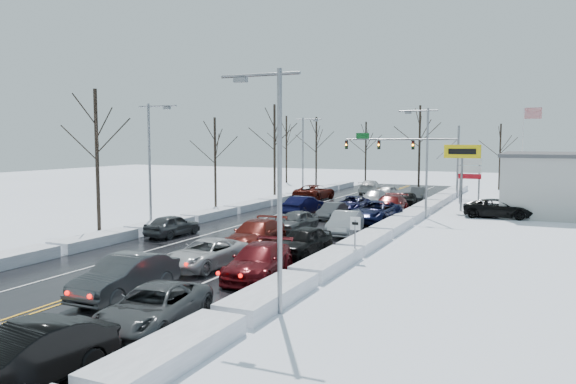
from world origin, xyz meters
The scene contains 44 objects.
ground centered at (0.00, 0.00, 0.00)m, with size 160.00×160.00×0.00m, color white.
road_surface centered at (0.00, 2.00, 0.01)m, with size 14.00×84.00×0.01m, color black.
snow_bank_left centered at (-7.60, 2.00, 0.00)m, with size 1.72×72.00×0.65m, color white.
snow_bank_right centered at (7.60, 2.00, 0.00)m, with size 1.72×72.00×0.65m, color white.
traffic_signal_mast centered at (3.45, 27.99, 5.48)m, with size 13.28×0.39×8.00m.
tires_plus_sign centered at (10.50, 15.99, 4.99)m, with size 3.20×0.34×6.00m.
used_vehicles_sign centered at (10.50, 22.00, 3.32)m, with size 2.20×0.22×4.65m.
speed_limit_sign centered at (8.20, -8.00, 1.63)m, with size 0.55×0.09×2.35m.
flagpole centered at (15.17, 30.00, 5.93)m, with size 1.87×1.20×10.00m.
streetlight_se centered at (8.30, -18.00, 5.31)m, with size 3.20×0.25×9.00m.
streetlight_ne centered at (8.30, 10.00, 5.31)m, with size 3.20×0.25×9.00m.
streetlight_sw centered at (-8.30, -4.00, 5.31)m, with size 3.20×0.25×9.00m.
streetlight_nw centered at (-8.30, 24.00, 5.31)m, with size 3.20×0.25×9.00m.
tree_left_b centered at (-11.50, -6.00, 6.99)m, with size 4.00×4.00×10.00m.
tree_left_c centered at (-10.50, 8.00, 5.94)m, with size 3.40×3.40×8.50m.
tree_left_d centered at (-11.20, 22.00, 7.33)m, with size 4.20×4.20×10.50m.
tree_left_e centered at (-10.80, 34.00, 6.64)m, with size 3.80×3.80×9.50m.
tree_far_a centered at (-18.00, 40.00, 6.99)m, with size 4.00×4.00×10.00m.
tree_far_b centered at (-6.00, 41.00, 6.29)m, with size 3.60×3.60×9.00m.
tree_far_c centered at (2.00, 39.00, 7.68)m, with size 4.40×4.40×11.00m.
tree_far_d centered at (12.00, 40.50, 5.94)m, with size 3.40×3.40×8.50m.
queued_car_1 centered at (1.79, -18.64, 0.00)m, with size 1.81×5.18×1.71m, color #3A3D3F.
queued_car_2 centered at (1.92, -12.78, 0.00)m, with size 2.37×5.13×1.43m, color #BBBBBD.
queued_car_3 centered at (1.84, -7.28, 0.00)m, with size 2.34×5.77×1.67m, color #55110B.
queued_car_4 centered at (1.59, -0.95, 0.00)m, with size 1.82×4.52×1.54m, color #45494B.
queued_car_5 centered at (1.66, 6.36, 0.00)m, with size 1.40×4.01×1.32m, color #46484B.
queued_car_6 centered at (1.73, 11.22, 0.00)m, with size 2.38×5.15×1.43m, color black.
queued_car_7 centered at (1.87, 17.75, 0.00)m, with size 1.97×4.85×1.41m, color #AFB1B8.
queued_car_8 centered at (1.79, 23.04, 0.00)m, with size 1.75×4.36×1.49m, color silver.
queued_car_10 centered at (5.26, -21.28, 0.00)m, with size 2.42×5.24×1.46m, color #3F4244.
queued_car_11 centered at (5.27, -13.52, 0.00)m, with size 2.20×5.40×1.57m, color #540B0F.
queued_car_12 centered at (5.18, -8.02, 0.00)m, with size 1.90×4.72×1.61m, color black.
queued_car_13 centered at (5.09, -0.50, 0.00)m, with size 1.68×4.83×1.59m, color #A7AAAF.
queued_car_14 centered at (5.35, 5.98, 0.00)m, with size 2.76×5.99×1.66m, color black.
queued_car_15 centered at (5.40, 10.34, 0.00)m, with size 2.39×5.89×1.71m, color #4B0A0A.
queued_car_16 centered at (5.14, 18.45, 0.00)m, with size 1.57×3.91×1.33m, color black.
queued_car_17 centered at (5.17, 23.31, 0.00)m, with size 1.49×4.28×1.41m, color #3C3E40.
oncoming_car_0 centered at (-1.57, 8.02, 0.00)m, with size 1.70×4.87×1.60m, color black.
oncoming_car_1 centered at (-5.16, 19.42, 0.00)m, with size 2.73×5.92×1.65m, color #4E110A.
oncoming_car_2 centered at (-1.76, 29.03, 0.00)m, with size 2.22×5.46×1.58m, color silver.
oncoming_car_3 centered at (-5.30, -5.77, 0.00)m, with size 1.73×4.31×1.47m, color #3D4042.
parked_car_0 centered at (13.93, 12.76, 0.00)m, with size 2.58×5.60×1.56m, color black.
parked_car_1 centered at (16.82, 14.67, 0.00)m, with size 1.95×4.81×1.40m, color #AEB0B6.
parked_car_2 centered at (14.99, 23.46, 0.00)m, with size 2.03×5.05×1.72m, color silver.
Camera 1 is at (17.26, -36.40, 6.45)m, focal length 35.00 mm.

